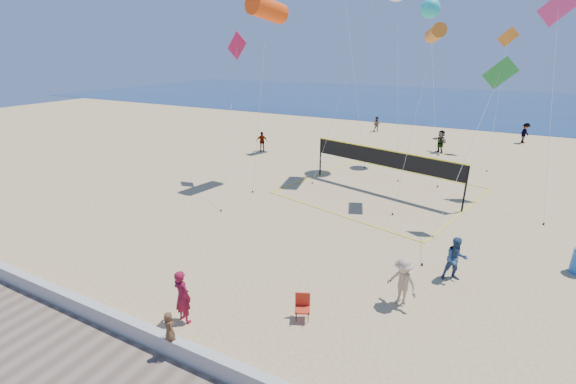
% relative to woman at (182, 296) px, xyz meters
% --- Properties ---
extents(ground, '(120.00, 120.00, 0.00)m').
position_rel_woman_xyz_m(ground, '(2.05, 1.70, -0.92)').
color(ground, tan).
rests_on(ground, ground).
extents(ocean, '(140.00, 50.00, 0.03)m').
position_rel_woman_xyz_m(ocean, '(2.05, 63.70, -0.91)').
color(ocean, navy).
rests_on(ocean, ground).
extents(seawall, '(32.00, 0.30, 0.60)m').
position_rel_woman_xyz_m(seawall, '(2.05, -1.30, -0.62)').
color(seawall, '#BBBCB7').
rests_on(seawall, ground).
extents(woman, '(0.74, 0.55, 1.84)m').
position_rel_woman_xyz_m(woman, '(0.00, 0.00, 0.00)').
color(woman, maroon).
rests_on(woman, ground).
extents(toddler, '(0.51, 0.45, 0.88)m').
position_rel_woman_xyz_m(toddler, '(0.75, -1.35, 0.12)').
color(toddler, brown).
rests_on(toddler, seawall).
extents(bystander_a, '(1.04, 0.94, 1.74)m').
position_rel_woman_xyz_m(bystander_a, '(7.45, 6.55, -0.05)').
color(bystander_a, navy).
rests_on(bystander_a, ground).
extents(bystander_b, '(1.31, 1.06, 1.76)m').
position_rel_woman_xyz_m(bystander_b, '(5.99, 4.07, -0.04)').
color(bystander_b, tan).
rests_on(bystander_b, ground).
extents(far_person_0, '(1.04, 0.80, 1.65)m').
position_rel_woman_xyz_m(far_person_0, '(-9.29, 20.32, -0.09)').
color(far_person_0, gray).
rests_on(far_person_0, ground).
extents(far_person_1, '(1.62, 1.69, 1.92)m').
position_rel_woman_xyz_m(far_person_1, '(4.45, 26.74, 0.04)').
color(far_person_1, gray).
rests_on(far_person_1, ground).
extents(far_person_3, '(0.82, 0.66, 1.59)m').
position_rel_woman_xyz_m(far_person_3, '(-2.69, 33.02, -0.13)').
color(far_person_3, gray).
rests_on(far_person_3, ground).
extents(far_person_4, '(1.18, 1.40, 1.87)m').
position_rel_woman_xyz_m(far_person_4, '(11.00, 34.08, 0.02)').
color(far_person_4, gray).
rests_on(far_person_4, ground).
extents(camp_chair, '(0.62, 0.71, 0.99)m').
position_rel_woman_xyz_m(camp_chair, '(3.32, 1.85, -0.42)').
color(camp_chair, red).
rests_on(camp_chair, ground).
extents(volleyball_net, '(12.06, 11.96, 2.64)m').
position_rel_woman_xyz_m(volleyball_net, '(2.55, 15.01, 0.91)').
color(volleyball_net, black).
rests_on(volleyball_net, ground).
extents(kite_0, '(1.59, 4.06, 11.18)m').
position_rel_woman_xyz_m(kite_0, '(-4.65, 13.66, 9.50)').
color(kite_0, '#FC480C').
rests_on(kite_0, ground).
extents(kite_2, '(1.33, 3.87, 9.49)m').
position_rel_woman_xyz_m(kite_2, '(4.64, 14.49, 8.08)').
color(kite_2, orange).
rests_on(kite_2, ground).
extents(kite_3, '(3.04, 5.60, 9.30)m').
position_rel_woman_xyz_m(kite_3, '(-6.43, 12.89, 7.09)').
color(kite_3, '#C21748').
rests_on(kite_3, ground).
extents(kite_4, '(2.36, 5.40, 7.99)m').
position_rel_woman_xyz_m(kite_4, '(7.74, 11.92, 5.87)').
color(kite_4, '#258D36').
rests_on(kite_4, ground).
extents(kite_5, '(1.99, 5.16, 11.31)m').
position_rel_woman_xyz_m(kite_5, '(10.08, 18.54, 8.96)').
color(kite_5, '#D6357A').
rests_on(kite_5, ground).
extents(kite_7, '(3.31, 6.01, 11.53)m').
position_rel_woman_xyz_m(kite_7, '(3.00, 22.60, 9.95)').
color(kite_7, '#21C5C7').
rests_on(kite_7, ground).
extents(kite_9, '(1.56, 7.00, 9.94)m').
position_rel_woman_xyz_m(kite_9, '(8.10, 28.89, 7.64)').
color(kite_9, orange).
rests_on(kite_9, ground).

